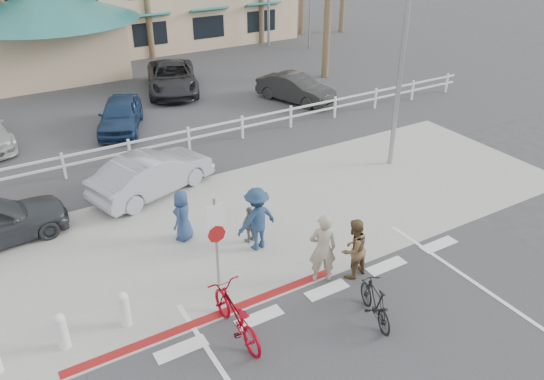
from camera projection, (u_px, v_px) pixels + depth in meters
ground at (341, 304)px, 13.15m from camera, size 140.00×140.00×0.00m
bike_path at (397, 356)px, 11.64m from camera, size 12.00×16.00×0.01m
sidewalk_plaza at (253, 221)px, 16.54m from camera, size 22.00×7.00×0.01m
cross_street at (201, 172)px, 19.56m from camera, size 40.00×5.00×0.01m
parking_lot at (124, 99)px, 26.73m from camera, size 50.00×16.00×0.01m
curb_red at (211, 317)px, 12.70m from camera, size 7.00×0.25×0.02m
rail_fence at (191, 138)px, 21.06m from camera, size 29.40×0.16×1.00m
sign_post at (216, 239)px, 13.08m from camera, size 0.50×0.10×2.90m
bollard_0 at (124, 309)px, 12.28m from camera, size 0.26×0.26×0.95m
bollard_1 at (62, 331)px, 11.65m from camera, size 0.26×0.26×0.95m
streetlight_0 at (404, 44)px, 18.06m from camera, size 0.60×2.00×9.00m
info_sign at (310, 5)px, 34.69m from camera, size 1.20×0.16×5.60m
bike_red at (236, 315)px, 11.94m from camera, size 0.77×2.21×1.16m
rider_red at (323, 248)px, 13.53m from camera, size 0.85×0.73×1.98m
bike_black at (375, 302)px, 12.45m from camera, size 0.93×1.73×1.00m
rider_black at (353, 249)px, 13.75m from camera, size 0.93×0.78×1.71m
pedestrian_a at (257, 219)px, 14.84m from camera, size 1.31×0.86×1.91m
pedestrian_child at (250, 225)px, 15.29m from camera, size 0.73×0.45×1.16m
pedestrian_b at (183, 216)px, 15.33m from camera, size 0.91×0.88×1.57m
car_white_sedan at (152, 174)px, 17.84m from camera, size 4.62×2.86×1.44m
lot_car_2 at (120, 114)px, 22.87m from camera, size 3.12×4.38×1.39m
lot_car_3 at (296, 88)px, 26.14m from camera, size 2.78×4.32×1.34m
lot_car_5 at (172, 78)px, 27.51m from camera, size 4.00×5.82×1.48m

